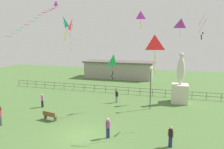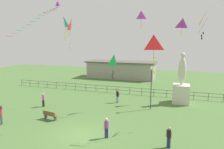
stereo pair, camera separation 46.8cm
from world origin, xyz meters
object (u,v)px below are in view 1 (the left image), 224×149
object	(u,v)px
streamer_kite	(52,6)
person_1	(117,95)
kite_3	(114,61)
person_2	(171,135)
park_bench	(50,115)
kite_0	(141,16)
person_0	(108,127)
person_3	(42,100)
lamppost	(151,79)
kite_5	(181,24)
statue_monument	(180,88)
kite_1	(73,26)
kite_8	(207,18)
person_4	(0,114)
kite_6	(154,44)
kite_4	(63,23)

from	to	relation	value
streamer_kite	person_1	bearing A→B (deg)	3.90
kite_3	person_2	bearing A→B (deg)	-46.21
park_bench	kite_0	xyz separation A→B (m)	(7.40, 6.04, 9.52)
person_0	person_3	world-z (taller)	person_0
lamppost	park_bench	world-z (taller)	lamppost
person_2	person_3	size ratio (longest dim) A/B	0.99
kite_5	person_1	bearing A→B (deg)	-155.61
statue_monument	streamer_kite	xyz separation A→B (m)	(-15.27, -2.81, 9.79)
person_0	kite_1	size ratio (longest dim) A/B	0.62
person_1	streamer_kite	bearing A→B (deg)	-176.10
statue_monument	person_1	size ratio (longest dim) A/B	3.33
kite_8	kite_0	bearing A→B (deg)	157.61
kite_0	kite_3	xyz separation A→B (m)	(-2.43, -1.60, -4.67)
person_4	kite_5	world-z (taller)	kite_5
statue_monument	kite_5	size ratio (longest dim) A/B	2.74
person_3	kite_3	bearing A→B (deg)	9.15
kite_1	streamer_kite	size ratio (longest dim) A/B	0.35
kite_0	kite_6	size ratio (longest dim) A/B	0.63
kite_1	statue_monument	bearing A→B (deg)	49.30
statue_monument	kite_0	bearing A→B (deg)	-140.63
park_bench	kite_5	world-z (taller)	kite_5
statue_monument	person_2	world-z (taller)	statue_monument
person_3	streamer_kite	size ratio (longest dim) A/B	0.21
person_2	kite_5	size ratio (longest dim) A/B	0.70
kite_8	person_3	bearing A→B (deg)	-178.71
person_1	person_2	distance (m)	11.35
kite_6	person_0	bearing A→B (deg)	-145.91
statue_monument	kite_8	bearing A→B (deg)	-73.98
person_2	kite_4	bearing A→B (deg)	162.53
kite_1	kite_4	size ratio (longest dim) A/B	1.18
person_4	kite_6	size ratio (longest dim) A/B	0.59
kite_5	statue_monument	bearing A→B (deg)	-76.04
statue_monument	kite_3	xyz separation A→B (m)	(-6.78, -5.17, 3.53)
streamer_kite	park_bench	bearing A→B (deg)	-62.67
kite_0	kite_4	distance (m)	8.00
park_bench	person_4	distance (m)	4.22
lamppost	person_3	bearing A→B (deg)	-165.73
person_1	kite_3	size ratio (longest dim) A/B	0.69
kite_0	streamer_kite	bearing A→B (deg)	176.02
person_4	kite_1	world-z (taller)	kite_1
person_1	person_4	size ratio (longest dim) A/B	1.05
kite_6	statue_monument	bearing A→B (deg)	76.58
statue_monument	person_0	size ratio (longest dim) A/B	3.72
kite_3	kite_8	xyz separation A→B (m)	(8.53, -0.92, 4.02)
person_2	kite_6	bearing A→B (deg)	126.04
person_2	kite_5	bearing A→B (deg)	87.87
kite_0	streamer_kite	distance (m)	11.06
lamppost	kite_6	xyz separation A→B (m)	(0.87, -5.91, 3.79)
park_bench	person_2	world-z (taller)	person_2
person_0	streamer_kite	world-z (taller)	streamer_kite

